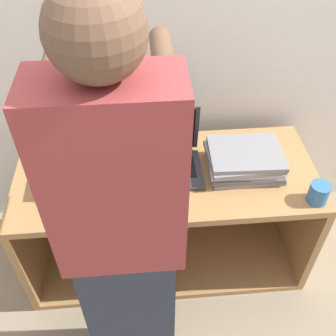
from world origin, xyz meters
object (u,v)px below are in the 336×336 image
laptop_open (166,158)px  mug (319,193)px  laptop_stack_left (87,169)px  person (123,241)px  laptop_stack_right (244,160)px

laptop_open → mug: (0.65, -0.28, -0.01)m
laptop_stack_left → mug: bearing=-12.9°
laptop_stack_left → laptop_open: bearing=7.3°
person → laptop_stack_left: bearing=108.5°
laptop_open → mug: bearing=-23.4°
person → mug: bearing=19.9°
laptop_stack_right → person: bearing=-136.5°
laptop_open → person: 0.63m
mug → person: bearing=-160.1°
laptop_stack_left → person: bearing=-71.5°
laptop_open → person: person is taller
person → laptop_stack_right: bearing=43.5°
laptop_open → laptop_stack_right: bearing=-8.0°
laptop_stack_left → mug: 1.04m
laptop_open → laptop_stack_right: (0.37, -0.05, 0.00)m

